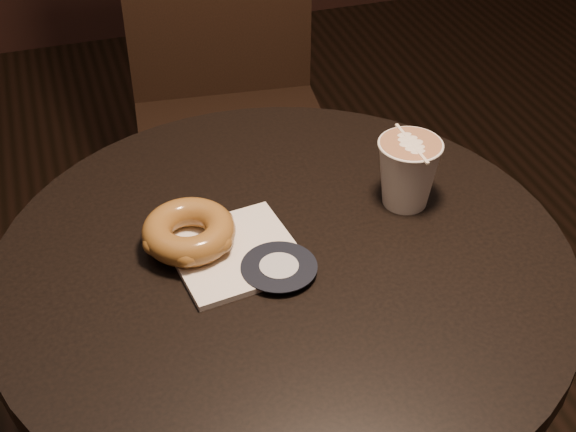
{
  "coord_description": "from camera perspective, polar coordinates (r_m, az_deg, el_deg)",
  "views": [
    {
      "loc": [
        -0.22,
        -0.69,
        1.38
      ],
      "look_at": [
        0.01,
        0.03,
        0.79
      ],
      "focal_mm": 50.0,
      "sensor_mm": 36.0,
      "label": 1
    }
  ],
  "objects": [
    {
      "name": "pastry_bag",
      "position": [
        0.96,
        -3.79,
        -2.62
      ],
      "size": [
        0.16,
        0.16,
        0.01
      ],
      "primitive_type": "cube",
      "rotation": [
        0.0,
        0.0,
        0.13
      ],
      "color": "silver",
      "rests_on": "cafe_table"
    },
    {
      "name": "chair",
      "position": [
        1.74,
        -4.4,
        10.22
      ],
      "size": [
        0.44,
        0.44,
        1.02
      ],
      "rotation": [
        0.0,
        0.0,
        -0.11
      ],
      "color": "black",
      "rests_on": "ground"
    },
    {
      "name": "latte_cup",
      "position": [
        1.03,
        8.5,
        3.03
      ],
      "size": [
        0.08,
        0.08,
        0.09
      ],
      "primitive_type": null,
      "color": "silver",
      "rests_on": "cafe_table"
    },
    {
      "name": "cafe_table",
      "position": [
        1.1,
        -0.27,
        -10.69
      ],
      "size": [
        0.7,
        0.7,
        0.75
      ],
      "color": "black",
      "rests_on": "ground"
    },
    {
      "name": "doughnut",
      "position": [
        0.96,
        -7.07,
        -1.08
      ],
      "size": [
        0.11,
        0.11,
        0.04
      ],
      "primitive_type": "torus",
      "color": "brown",
      "rests_on": "pastry_bag"
    }
  ]
}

